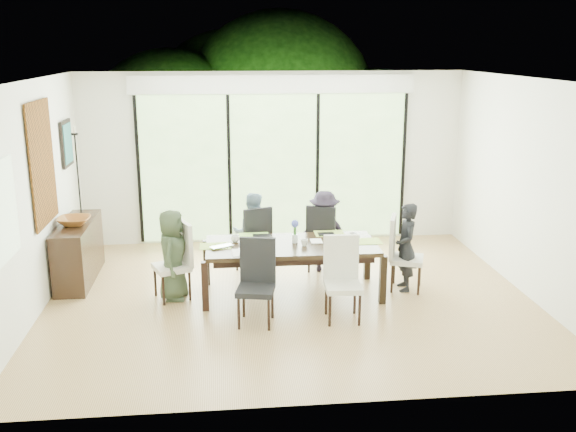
{
  "coord_description": "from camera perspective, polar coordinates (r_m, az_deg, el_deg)",
  "views": [
    {
      "loc": [
        -0.8,
        -7.5,
        3.08
      ],
      "look_at": [
        0.0,
        0.25,
        1.0
      ],
      "focal_mm": 40.0,
      "sensor_mm": 36.0,
      "label": 1
    }
  ],
  "objects": [
    {
      "name": "placemat_far_l",
      "position": [
        8.4,
        -3.04,
        -1.75
      ],
      "size": [
        0.39,
        0.28,
        0.01
      ],
      "primitive_type": "cube",
      "color": "#85C546",
      "rests_on": "table_top"
    },
    {
      "name": "chair_near_left",
      "position": [
        7.26,
        -2.9,
        -6.0
      ],
      "size": [
        0.48,
        0.48,
        0.98
      ],
      "primitive_type": null,
      "rotation": [
        0.0,
        0.0,
        -0.2
      ],
      "color": "black",
      "rests_on": "floor"
    },
    {
      "name": "deck",
      "position": [
        11.37,
        -1.63,
        -1.03
      ],
      "size": [
        6.0,
        1.8,
        0.1
      ],
      "primitive_type": "cube",
      "color": "brown",
      "rests_on": "ground"
    },
    {
      "name": "candlestick_shaft",
      "position": [
        9.16,
        -18.17,
        3.51
      ],
      "size": [
        0.02,
        0.02,
        1.11
      ],
      "primitive_type": "cylinder",
      "color": "black",
      "rests_on": "sideboard"
    },
    {
      "name": "platter_base",
      "position": [
        7.73,
        -3.52,
        -3.16
      ],
      "size": [
        0.23,
        0.23,
        0.02
      ],
      "primitive_type": "cube",
      "color": "white",
      "rests_on": "table_top"
    },
    {
      "name": "mullion_b",
      "position": [
        10.14,
        -5.24,
        4.2
      ],
      "size": [
        0.05,
        0.04,
        2.3
      ],
      "primitive_type": "cube",
      "color": "black",
      "rests_on": "wall_back"
    },
    {
      "name": "art_canvas",
      "position": [
        9.54,
        -18.97,
        6.13
      ],
      "size": [
        0.01,
        0.45,
        0.55
      ],
      "primitive_type": "cube",
      "color": "#1A5053",
      "rests_on": "wall_left"
    },
    {
      "name": "candlestick_pan",
      "position": [
        9.08,
        -18.45,
        6.93
      ],
      "size": [
        0.09,
        0.09,
        0.03
      ],
      "primitive_type": "cylinder",
      "color": "black",
      "rests_on": "sideboard"
    },
    {
      "name": "chair_right_end",
      "position": [
        8.4,
        10.55,
        -3.29
      ],
      "size": [
        0.52,
        0.52,
        0.98
      ],
      "primitive_type": null,
      "rotation": [
        0.0,
        0.0,
        1.23
      ],
      "color": "beige",
      "rests_on": "floor"
    },
    {
      "name": "cup_c",
      "position": [
        8.26,
        5.76,
        -1.82
      ],
      "size": [
        0.15,
        0.15,
        0.09
      ],
      "primitive_type": "imported",
      "rotation": [
        0.0,
        0.0,
        3.59
      ],
      "color": "white",
      "rests_on": "table_top"
    },
    {
      "name": "foliage_left",
      "position": [
        12.85,
        -10.4,
        7.38
      ],
      "size": [
        3.2,
        3.2,
        3.2
      ],
      "primitive_type": "sphere",
      "color": "#14380F",
      "rests_on": "ground"
    },
    {
      "name": "foliage_far",
      "position": [
        14.08,
        -5.11,
        8.95
      ],
      "size": [
        3.6,
        3.6,
        3.6
      ],
      "primitive_type": "sphere",
      "color": "#14380F",
      "rests_on": "ground"
    },
    {
      "name": "ceiling",
      "position": [
        7.55,
        0.2,
        12.1
      ],
      "size": [
        6.0,
        5.0,
        0.01
      ],
      "primitive_type": "cube",
      "color": "white",
      "rests_on": "wall_back"
    },
    {
      "name": "wall_right",
      "position": [
        8.59,
        20.6,
        2.36
      ],
      "size": [
        0.02,
        5.0,
        2.7
      ],
      "primitive_type": "cube",
      "color": "silver",
      "rests_on": "floor"
    },
    {
      "name": "table_top",
      "position": [
        8.06,
        0.3,
        -2.67
      ],
      "size": [
        2.13,
        0.98,
        0.05
      ],
      "primitive_type": "cube",
      "color": "black",
      "rests_on": "floor"
    },
    {
      "name": "papers",
      "position": [
        8.11,
        5.27,
        -2.42
      ],
      "size": [
        0.27,
        0.2,
        0.0
      ],
      "primitive_type": "cube",
      "color": "white",
      "rests_on": "table_top"
    },
    {
      "name": "laptop",
      "position": [
        7.91,
        -5.75,
        -2.8
      ],
      "size": [
        0.35,
        0.31,
        0.02
      ],
      "primitive_type": "imported",
      "rotation": [
        0.0,
        0.0,
        0.5
      ],
      "color": "silver",
      "rests_on": "table_top"
    },
    {
      "name": "tapestry",
      "position": [
        8.31,
        -21.01,
        4.39
      ],
      "size": [
        0.02,
        1.0,
        1.5
      ],
      "primitive_type": "cube",
      "color": "brown",
      "rests_on": "wall_left"
    },
    {
      "name": "wall_left",
      "position": [
        8.01,
        -21.76,
        1.39
      ],
      "size": [
        0.02,
        5.0,
        2.7
      ],
      "primitive_type": "cube",
      "color": "silver",
      "rests_on": "floor"
    },
    {
      "name": "person_far_right",
      "position": [
        8.94,
        3.24,
        -1.36
      ],
      "size": [
        0.58,
        0.42,
        1.15
      ],
      "primitive_type": "imported",
      "rotation": [
        0.0,
        0.0,
        2.97
      ],
      "color": "black",
      "rests_on": "floor"
    },
    {
      "name": "glass_doors",
      "position": [
        10.18,
        -1.29,
        4.3
      ],
      "size": [
        4.2,
        0.02,
        2.3
      ],
      "primitive_type": "cube",
      "color": "#598C3F",
      "rests_on": "wall_back"
    },
    {
      "name": "bowl",
      "position": [
        8.85,
        -18.48,
        -0.41
      ],
      "size": [
        0.42,
        0.42,
        0.1
      ],
      "primitive_type": "imported",
      "color": "brown",
      "rests_on": "sideboard"
    },
    {
      "name": "chair_near_right",
      "position": [
        7.37,
        4.92,
        -5.7
      ],
      "size": [
        0.42,
        0.42,
        0.98
      ],
      "primitive_type": null,
      "rotation": [
        0.0,
        0.0,
        -0.04
      ],
      "color": "beige",
      "rests_on": "floor"
    },
    {
      "name": "placemat_left",
      "position": [
        8.01,
        -6.47,
        -2.67
      ],
      "size": [
        0.39,
        0.28,
        0.01
      ],
      "primitive_type": "cube",
      "color": "olive",
      "rests_on": "table_top"
    },
    {
      "name": "person_far_left",
      "position": [
        8.84,
        -3.18,
        -1.55
      ],
      "size": [
        0.57,
        0.39,
        1.15
      ],
      "primitive_type": "imported",
      "rotation": [
        0.0,
        0.0,
        3.04
      ],
      "color": "#7998AF",
      "rests_on": "floor"
    },
    {
      "name": "vase",
      "position": [
        8.09,
        0.62,
        -2.01
      ],
      "size": [
        0.07,
        0.07,
        0.11
      ],
      "primitive_type": "cylinder",
      "color": "silver",
      "rests_on": "table_top"
    },
    {
      "name": "table_leg_br",
      "position": [
        8.75,
        7.06,
        -3.66
      ],
      "size": [
        0.08,
        0.08,
        0.61
      ],
      "primitive_type": "cube",
      "color": "black",
      "rests_on": "floor"
    },
    {
      "name": "foliage_right",
      "position": [
        12.98,
        7.58,
        6.77
      ],
      "size": [
        2.8,
        2.8,
        2.8
      ],
      "primitive_type": "sphere",
      "color": "#14380F",
      "rests_on": "ground"
    },
    {
      "name": "candle",
      "position": [
        9.07,
        -18.48,
        7.26
      ],
      "size": [
        0.03,
        0.03,
        0.09
      ],
      "primitive_type": "cylinder",
      "color": "silver",
      "rests_on": "sideboard"
    },
    {
      "name": "platter_snacks",
      "position": [
        7.72,
        -3.52,
        -3.05
      ],
      "size": [
        0.18,
        0.18,
        0.01
      ],
      "primitive_type": "cube",
      "color": "#C47D17",
      "rests_on": "table_top"
    },
    {
      "name": "tablet_far_r",
      "position": [
        8.45,
        3.42,
        -1.61
      ],
      "size": [
        0.21,
        0.15,
        0.01
      ],
      "primitive_type": "cube",
      "color": "black",
      "rests_on": "table_top"
    },
    {
      "name": "chair_far_left",
      "position": [
        8.89,
        -3.18,
        -2.03
      ],
      "size": [
        0.53,
        0.53,
        0.98
      ],
      "primitive_type": null,
      "rotation": [
        0.0,
        0.0,
        3.5
      ],
      "color": "black",
      "rests_on": "floor"
    },
    {
      "name": "table_leg_bl",
      "position": [
        8.54,
        -7.26,
        -4.14
      ],
      "size": [
        0.08,
        0.08,
        0.61
      ],
      "primitive_type": "cube",
      "color": "black",
      "rests_on": "floor"
    },
    {
      "name": "floor",
      "position": [
        8.15,
        0.18,
        -7.3
      ],
      "size": [
        6.0,
        5.0,
        0.01
      ],
      "primitive_type": "cube",
      "color": "olive",
      "rests_on": "ground"
    },
    {
      "name": "mullion_a",
      "position": [
        10.22,
        -13.13,
        3.96
      ],
      "size": [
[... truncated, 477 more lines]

